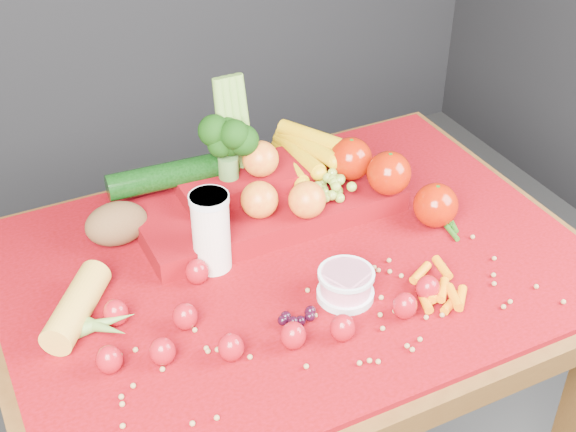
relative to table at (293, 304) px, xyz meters
name	(u,v)px	position (x,y,z in m)	size (l,w,h in m)	color
table	(293,304)	(0.00, 0.00, 0.00)	(1.10, 0.80, 0.75)	#3E230E
red_cloth	(293,263)	(0.00, 0.00, 0.10)	(1.05, 0.75, 0.01)	maroon
milk_glass	(211,229)	(-0.14, 0.05, 0.19)	(0.07, 0.07, 0.15)	silver
yogurt_bowl	(346,284)	(0.04, -0.13, 0.14)	(0.10, 0.10, 0.05)	silver
strawberry_scatter	(249,319)	(-0.15, -0.14, 0.13)	(0.58, 0.28, 0.05)	maroon
dark_grape_cluster	(299,320)	(-0.07, -0.16, 0.12)	(0.06, 0.05, 0.03)	black
soybean_scatter	(347,325)	(0.00, -0.20, 0.11)	(0.84, 0.24, 0.01)	olive
corn_ear	(89,320)	(-0.38, -0.01, 0.13)	(0.25, 0.26, 0.06)	gold
potato	(117,224)	(-0.27, 0.20, 0.15)	(0.12, 0.09, 0.08)	brown
baby_carrot_pile	(439,286)	(0.19, -0.20, 0.12)	(0.17, 0.17, 0.03)	orange
green_bean_pile	(443,215)	(0.33, -0.01, 0.11)	(0.14, 0.12, 0.01)	#205814
produce_mound	(282,186)	(0.05, 0.15, 0.17)	(0.61, 0.37, 0.27)	maroon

